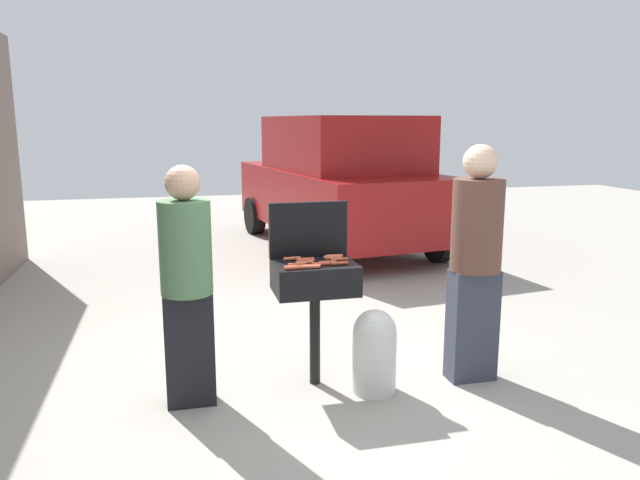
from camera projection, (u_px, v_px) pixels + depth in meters
name	position (u px, v px, depth m)	size (l,w,h in m)	color
ground_plane	(298.00, 380.00, 4.63)	(24.00, 24.00, 0.00)	#9E998E
bbq_grill	(315.00, 282.00, 4.44)	(0.60, 0.44, 0.93)	black
grill_lid_open	(308.00, 230.00, 4.58)	(0.60, 0.05, 0.42)	black
hot_dog_0	(327.00, 262.00, 4.38)	(0.03, 0.03, 0.13)	#AD4228
hot_dog_1	(332.00, 257.00, 4.55)	(0.03, 0.03, 0.13)	#C6593D
hot_dog_2	(293.00, 267.00, 4.24)	(0.03, 0.03, 0.13)	#AD4228
hot_dog_3	(305.00, 259.00, 4.48)	(0.03, 0.03, 0.13)	#AD4228
hot_dog_4	(334.00, 256.00, 4.59)	(0.03, 0.03, 0.13)	#C6593D
hot_dog_5	(292.00, 259.00, 4.50)	(0.03, 0.03, 0.13)	#C6593D
hot_dog_6	(333.00, 258.00, 4.52)	(0.03, 0.03, 0.13)	#B74C33
hot_dog_7	(306.00, 261.00, 4.43)	(0.03, 0.03, 0.13)	#AD4228
hot_dog_8	(297.00, 264.00, 4.31)	(0.03, 0.03, 0.13)	#B74C33
hot_dog_9	(311.00, 266.00, 4.28)	(0.03, 0.03, 0.13)	#B74C33
hot_dog_10	(305.00, 263.00, 4.37)	(0.03, 0.03, 0.13)	#C6593D
hot_dog_11	(321.00, 264.00, 4.33)	(0.03, 0.03, 0.13)	#AD4228
hot_dog_12	(339.00, 259.00, 4.47)	(0.03, 0.03, 0.13)	#AD4228
hot_dog_13	(311.00, 267.00, 4.25)	(0.03, 0.03, 0.13)	#C6593D
hot_dog_14	(339.00, 263.00, 4.35)	(0.03, 0.03, 0.13)	#AD4228
hot_dog_15	(294.00, 268.00, 4.21)	(0.03, 0.03, 0.13)	#AD4228
propane_tank	(374.00, 349.00, 4.40)	(0.32, 0.32, 0.62)	silver
person_left	(187.00, 278.00, 4.09)	(0.35, 0.35, 1.67)	black
person_right	(476.00, 255.00, 4.49)	(0.38, 0.38, 1.79)	#333847
parked_minivan	(339.00, 182.00, 9.36)	(2.55, 4.63, 2.02)	maroon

